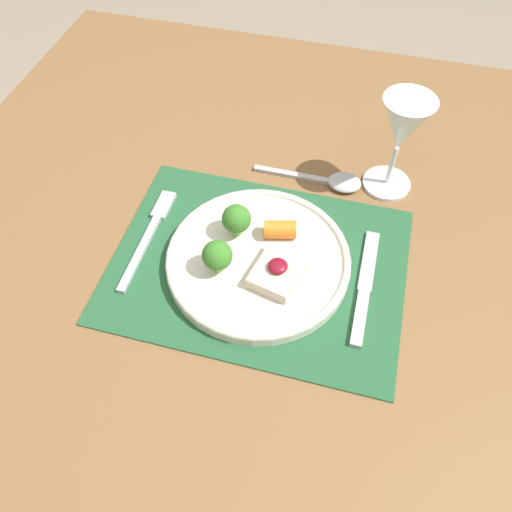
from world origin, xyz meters
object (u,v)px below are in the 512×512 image
object	(u,v)px
knife	(364,293)
spoon	(335,181)
wine_glass_near	(402,129)
fork	(151,231)
dinner_plate	(255,258)

from	to	relation	value
knife	spoon	distance (m)	0.22
knife	wine_glass_near	world-z (taller)	wine_glass_near
fork	knife	world-z (taller)	knife
fork	spoon	size ratio (longest dim) A/B	1.08
wine_glass_near	spoon	bearing A→B (deg)	-166.08
spoon	dinner_plate	bearing A→B (deg)	-111.07
dinner_plate	spoon	size ratio (longest dim) A/B	1.47
fork	spoon	world-z (taller)	spoon
spoon	wine_glass_near	bearing A→B (deg)	16.62
fork	spoon	distance (m)	0.31
knife	dinner_plate	bearing A→B (deg)	175.63
dinner_plate	fork	bearing A→B (deg)	174.41
wine_glass_near	knife	bearing A→B (deg)	-92.18
spoon	wine_glass_near	world-z (taller)	wine_glass_near
dinner_plate	wine_glass_near	world-z (taller)	wine_glass_near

